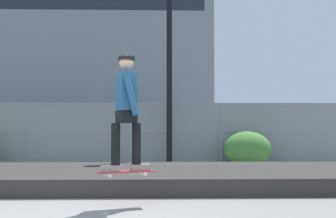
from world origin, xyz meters
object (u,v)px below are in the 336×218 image
(skateboard, at_px, (126,172))
(skater, at_px, (126,106))
(street_lamp, at_px, (169,25))
(shrub_center, at_px, (247,150))
(parked_car_mid, at_px, (192,136))
(parked_car_near, at_px, (32,136))

(skateboard, relative_size, skater, 0.49)
(street_lamp, xyz_separation_m, shrub_center, (2.19, 0.01, -3.51))
(skater, xyz_separation_m, parked_car_mid, (1.66, 8.30, -0.62))
(shrub_center, bearing_deg, street_lamp, -179.84)
(street_lamp, bearing_deg, shrub_center, 0.16)
(parked_car_near, bearing_deg, street_lamp, -31.53)
(parked_car_mid, bearing_deg, shrub_center, -64.83)
(skateboard, xyz_separation_m, shrub_center, (2.97, 5.50, 0.01))
(shrub_center, bearing_deg, parked_car_near, 157.39)
(skater, xyz_separation_m, shrub_center, (2.97, 5.50, -0.95))
(skater, xyz_separation_m, street_lamp, (0.79, 5.50, 2.56))
(street_lamp, height_order, parked_car_mid, street_lamp)
(street_lamp, xyz_separation_m, parked_car_mid, (0.87, 2.81, -3.18))
(parked_car_mid, xyz_separation_m, shrub_center, (1.32, -2.80, -0.33))
(skateboard, bearing_deg, shrub_center, 61.62)
(skateboard, distance_m, street_lamp, 6.57)
(street_lamp, relative_size, parked_car_near, 1.41)
(skater, bearing_deg, parked_car_mid, 78.73)
(skateboard, bearing_deg, skater, 63.43)
(street_lamp, bearing_deg, parked_car_mid, 72.82)
(skateboard, relative_size, parked_car_near, 0.18)
(street_lamp, distance_m, shrub_center, 4.13)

